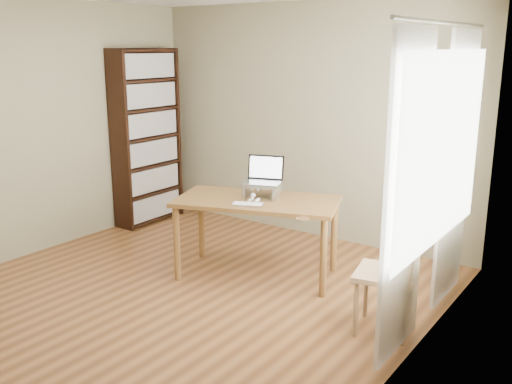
# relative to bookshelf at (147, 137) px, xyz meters

# --- Properties ---
(room) EXTENTS (4.04, 4.54, 2.64)m
(room) POSITION_rel_bookshelf_xyz_m (1.86, -1.54, 0.25)
(room) COLOR #5A3417
(room) RESTS_ON ground
(bookshelf) EXTENTS (0.30, 0.90, 2.10)m
(bookshelf) POSITION_rel_bookshelf_xyz_m (0.00, 0.00, 0.00)
(bookshelf) COLOR black
(bookshelf) RESTS_ON ground
(curtains) EXTENTS (0.03, 1.90, 2.25)m
(curtains) POSITION_rel_bookshelf_xyz_m (3.75, -0.75, 0.12)
(curtains) COLOR white
(curtains) RESTS_ON ground
(desk) EXTENTS (1.64, 1.19, 0.75)m
(desk) POSITION_rel_bookshelf_xyz_m (2.12, -0.68, -0.39)
(desk) COLOR brown
(desk) RESTS_ON ground
(laptop_stand) EXTENTS (0.32, 0.25, 0.13)m
(laptop_stand) POSITION_rel_bookshelf_xyz_m (2.12, -0.60, -0.22)
(laptop_stand) COLOR silver
(laptop_stand) RESTS_ON desk
(laptop) EXTENTS (0.40, 0.39, 0.24)m
(laptop) POSITION_rel_bookshelf_xyz_m (2.12, -0.54, -0.11)
(laptop) COLOR silver
(laptop) RESTS_ON laptop_stand
(keyboard) EXTENTS (0.31, 0.22, 0.02)m
(keyboard) POSITION_rel_bookshelf_xyz_m (2.17, -0.90, -0.29)
(keyboard) COLOR silver
(keyboard) RESTS_ON desk
(coaster) EXTENTS (0.11, 0.11, 0.01)m
(coaster) POSITION_rel_bookshelf_xyz_m (2.78, -0.98, -0.30)
(coaster) COLOR brown
(coaster) RESTS_ON desk
(cat) EXTENTS (0.23, 0.47, 0.14)m
(cat) POSITION_rel_bookshelf_xyz_m (2.11, -0.57, -0.24)
(cat) COLOR #423D34
(cat) RESTS_ON desk
(chair) EXTENTS (0.51, 0.51, 0.97)m
(chair) POSITION_rel_bookshelf_xyz_m (3.61, -1.02, -0.52)
(chair) COLOR #9F7B56
(chair) RESTS_ON ground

